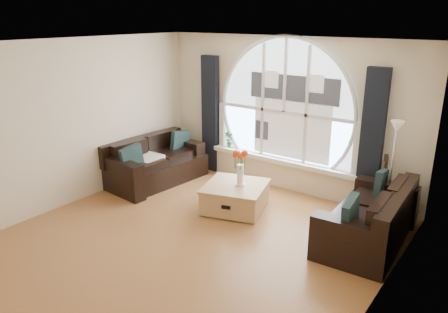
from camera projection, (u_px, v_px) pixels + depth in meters
ground at (186, 245)px, 6.00m from camera, size 5.00×5.50×0.01m
ceiling at (180, 44)px, 5.15m from camera, size 5.00×5.50×0.01m
wall_back at (285, 114)px, 7.68m from camera, size 5.00×0.01×2.70m
wall_left at (66, 124)px, 6.98m from camera, size 0.01×5.50×2.70m
wall_right at (378, 198)px, 4.18m from camera, size 0.01×5.50×2.70m
attic_slope at (357, 92)px, 4.03m from camera, size 0.92×5.50×0.72m
arched_window at (285, 99)px, 7.58m from camera, size 2.60×0.06×2.15m
window_sill at (281, 160)px, 7.87m from camera, size 2.90×0.22×0.08m
window_frame at (284, 99)px, 7.55m from camera, size 2.76×0.08×2.15m
neighbor_house at (292, 107)px, 7.52m from camera, size 1.70×0.02×1.50m
curtain_left at (210, 115)px, 8.55m from camera, size 0.35×0.12×2.30m
curtain_right at (372, 141)px, 6.76m from camera, size 0.35×0.12×2.30m
sofa_left at (156, 162)px, 8.15m from camera, size 1.11×1.95×0.83m
sofa_right at (368, 215)px, 5.97m from camera, size 1.01×1.88×0.82m
coffee_chest at (235, 196)px, 7.02m from camera, size 1.19×1.19×0.47m
throw_blanket at (144, 160)px, 7.94m from camera, size 0.55×0.55×0.10m
vase_flowers at (240, 162)px, 6.82m from camera, size 0.24×0.24×0.70m
floor_lamp at (391, 174)px, 6.39m from camera, size 0.24×0.24×1.60m
guitar at (385, 185)px, 6.69m from camera, size 0.41×0.33×1.06m
potted_plant at (229, 139)px, 8.46m from camera, size 0.20×0.16×0.33m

